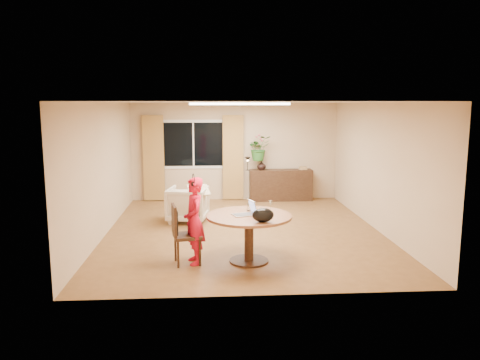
# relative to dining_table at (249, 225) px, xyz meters

# --- Properties ---
(floor) EXTENTS (6.50, 6.50, 0.00)m
(floor) POSITION_rel_dining_table_xyz_m (0.04, 1.87, -0.62)
(floor) COLOR brown
(floor) RESTS_ON ground
(ceiling) EXTENTS (6.50, 6.50, 0.00)m
(ceiling) POSITION_rel_dining_table_xyz_m (0.04, 1.87, 1.98)
(ceiling) COLOR white
(ceiling) RESTS_ON wall_back
(wall_back) EXTENTS (5.50, 0.00, 5.50)m
(wall_back) POSITION_rel_dining_table_xyz_m (0.04, 5.12, 0.68)
(wall_back) COLOR tan
(wall_back) RESTS_ON floor
(wall_left) EXTENTS (0.00, 6.50, 6.50)m
(wall_left) POSITION_rel_dining_table_xyz_m (-2.71, 1.87, 0.68)
(wall_left) COLOR tan
(wall_left) RESTS_ON floor
(wall_right) EXTENTS (0.00, 6.50, 6.50)m
(wall_right) POSITION_rel_dining_table_xyz_m (2.79, 1.87, 0.68)
(wall_right) COLOR tan
(wall_right) RESTS_ON floor
(window) EXTENTS (1.70, 0.03, 1.30)m
(window) POSITION_rel_dining_table_xyz_m (-1.06, 5.11, 0.88)
(window) COLOR white
(window) RESTS_ON wall_back
(curtain_left) EXTENTS (0.55, 0.08, 2.25)m
(curtain_left) POSITION_rel_dining_table_xyz_m (-2.11, 5.03, 0.52)
(curtain_left) COLOR olive
(curtain_left) RESTS_ON wall_back
(curtain_right) EXTENTS (0.55, 0.08, 2.25)m
(curtain_right) POSITION_rel_dining_table_xyz_m (-0.01, 5.03, 0.52)
(curtain_right) COLOR olive
(curtain_right) RESTS_ON wall_back
(ceiling_panel) EXTENTS (2.20, 0.35, 0.05)m
(ceiling_panel) POSITION_rel_dining_table_xyz_m (0.04, 3.07, 1.94)
(ceiling_panel) COLOR white
(ceiling_panel) RESTS_ON ceiling
(dining_table) EXTENTS (1.39, 1.39, 0.79)m
(dining_table) POSITION_rel_dining_table_xyz_m (0.00, 0.00, 0.00)
(dining_table) COLOR brown
(dining_table) RESTS_ON floor
(dining_chair) EXTENTS (0.54, 0.51, 0.98)m
(dining_chair) POSITION_rel_dining_table_xyz_m (-1.00, -0.01, -0.13)
(dining_chair) COLOR black
(dining_chair) RESTS_ON floor
(child) EXTENTS (0.58, 0.45, 1.41)m
(child) POSITION_rel_dining_table_xyz_m (-0.89, -0.00, 0.09)
(child) COLOR red
(child) RESTS_ON floor
(laptop) EXTENTS (0.42, 0.35, 0.24)m
(laptop) POSITION_rel_dining_table_xyz_m (-0.09, -0.01, 0.29)
(laptop) COLOR #B7B7BC
(laptop) RESTS_ON dining_table
(tumbler) EXTENTS (0.10, 0.10, 0.12)m
(tumbler) POSITION_rel_dining_table_xyz_m (0.03, 0.32, 0.23)
(tumbler) COLOR white
(tumbler) RESTS_ON dining_table
(wine_glass) EXTENTS (0.07, 0.07, 0.19)m
(wine_glass) POSITION_rel_dining_table_xyz_m (0.38, 0.22, 0.26)
(wine_glass) COLOR white
(wine_glass) RESTS_ON dining_table
(pot_lid) EXTENTS (0.21, 0.21, 0.03)m
(pot_lid) POSITION_rel_dining_table_xyz_m (0.23, 0.25, 0.18)
(pot_lid) COLOR white
(pot_lid) RESTS_ON dining_table
(handbag) EXTENTS (0.37, 0.27, 0.22)m
(handbag) POSITION_rel_dining_table_xyz_m (0.17, -0.48, 0.28)
(handbag) COLOR black
(handbag) RESTS_ON dining_table
(armchair) EXTENTS (0.96, 0.98, 0.77)m
(armchair) POSITION_rel_dining_table_xyz_m (-1.12, 2.75, -0.24)
(armchair) COLOR #BEB096
(armchair) RESTS_ON floor
(throw) EXTENTS (0.55, 0.63, 0.03)m
(throw) POSITION_rel_dining_table_xyz_m (-0.88, 2.73, 0.16)
(throw) COLOR beige
(throw) RESTS_ON armchair
(sideboard) EXTENTS (1.66, 0.41, 0.83)m
(sideboard) POSITION_rel_dining_table_xyz_m (1.27, 4.88, -0.21)
(sideboard) COLOR black
(sideboard) RESTS_ON floor
(vase) EXTENTS (0.27, 0.27, 0.25)m
(vase) POSITION_rel_dining_table_xyz_m (0.74, 4.88, 0.33)
(vase) COLOR black
(vase) RESTS_ON sideboard
(bouquet) EXTENTS (0.73, 0.69, 0.66)m
(bouquet) POSITION_rel_dining_table_xyz_m (0.67, 4.88, 0.79)
(bouquet) COLOR #276325
(bouquet) RESTS_ON vase
(book_stack) EXTENTS (0.23, 0.19, 0.08)m
(book_stack) POSITION_rel_dining_table_xyz_m (1.86, 4.88, 0.25)
(book_stack) COLOR #93704B
(book_stack) RESTS_ON sideboard
(desk_lamp) EXTENTS (0.16, 0.16, 0.37)m
(desk_lamp) POSITION_rel_dining_table_xyz_m (0.37, 4.83, 0.39)
(desk_lamp) COLOR black
(desk_lamp) RESTS_ON sideboard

